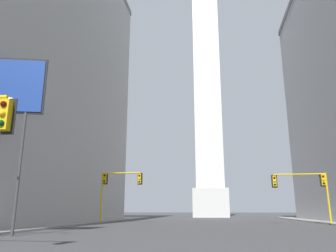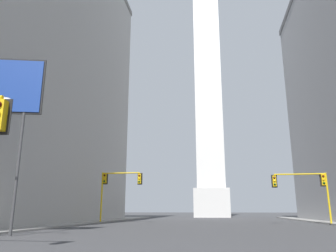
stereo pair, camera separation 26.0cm
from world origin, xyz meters
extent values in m
cube|color=gray|center=(-14.39, 23.65, 0.07)|extent=(5.00, 78.85, 0.15)
cube|color=silver|center=(0.00, 65.71, 2.81)|extent=(7.05, 7.05, 5.62)
cube|color=white|center=(0.00, 65.71, 28.81)|extent=(5.64, 5.64, 46.38)
cylinder|color=yellow|center=(11.94, 32.55, 2.55)|extent=(0.18, 0.18, 5.09)
cylinder|color=#262626|center=(11.94, 32.55, 0.05)|extent=(0.40, 0.40, 0.10)
cube|color=#E5B20F|center=(11.65, 32.55, 4.39)|extent=(0.36, 0.36, 1.10)
cube|color=black|center=(11.67, 32.73, 4.39)|extent=(0.58, 0.07, 1.32)
sphere|color=#410907|center=(11.64, 32.36, 4.73)|extent=(0.22, 0.22, 0.22)
sphere|color=yellow|center=(11.64, 32.36, 4.39)|extent=(0.22, 0.22, 0.22)
sphere|color=#073410|center=(11.64, 32.36, 4.05)|extent=(0.22, 0.22, 0.22)
cylinder|color=yellow|center=(9.41, 32.55, 4.99)|extent=(5.08, 0.14, 0.14)
sphere|color=yellow|center=(11.94, 32.55, 4.99)|extent=(0.18, 0.18, 0.18)
cube|color=#E5B20F|center=(6.87, 32.55, 4.32)|extent=(0.36, 0.36, 1.10)
cube|color=black|center=(6.88, 32.73, 4.32)|extent=(0.58, 0.07, 1.32)
sphere|color=#410907|center=(6.85, 32.36, 4.66)|extent=(0.22, 0.22, 0.22)
sphere|color=yellow|center=(6.85, 32.36, 4.32)|extent=(0.22, 0.22, 0.22)
sphere|color=#073410|center=(6.85, 32.36, 3.98)|extent=(0.22, 0.22, 0.22)
cube|color=#E5B20F|center=(-6.55, 7.28, 4.64)|extent=(0.38, 0.38, 1.10)
cube|color=black|center=(-6.57, 7.46, 4.64)|extent=(0.58, 0.10, 1.32)
sphere|color=#410907|center=(-6.53, 7.09, 4.98)|extent=(0.22, 0.22, 0.22)
sphere|color=yellow|center=(-6.53, 7.09, 4.64)|extent=(0.22, 0.22, 0.22)
sphere|color=#073410|center=(-6.53, 7.09, 4.30)|extent=(0.22, 0.22, 0.22)
cylinder|color=yellow|center=(-12.13, 34.00, 2.83)|extent=(0.18, 0.18, 5.66)
cylinder|color=#262626|center=(-12.13, 34.00, 0.05)|extent=(0.40, 0.40, 0.10)
cube|color=#E5B20F|center=(-11.84, 34.00, 4.96)|extent=(0.35, 0.35, 1.10)
cube|color=black|center=(-11.83, 34.18, 4.96)|extent=(0.58, 0.04, 1.32)
sphere|color=#410907|center=(-11.84, 33.81, 5.30)|extent=(0.22, 0.22, 0.22)
sphere|color=yellow|center=(-11.84, 33.81, 4.96)|extent=(0.22, 0.22, 0.22)
sphere|color=#073410|center=(-11.84, 33.81, 4.62)|extent=(0.22, 0.22, 0.22)
cylinder|color=yellow|center=(-9.93, 34.00, 5.56)|extent=(4.40, 0.14, 0.14)
sphere|color=yellow|center=(-12.13, 34.00, 5.56)|extent=(0.18, 0.18, 0.18)
cube|color=#E5B20F|center=(-7.73, 34.00, 4.89)|extent=(0.35, 0.35, 1.10)
cube|color=black|center=(-7.72, 34.18, 4.89)|extent=(0.58, 0.04, 1.32)
sphere|color=#410907|center=(-7.73, 33.81, 5.23)|extent=(0.22, 0.22, 0.22)
sphere|color=yellow|center=(-7.73, 33.81, 4.89)|extent=(0.22, 0.22, 0.22)
sphere|color=#073410|center=(-7.73, 33.81, 4.55)|extent=(0.22, 0.22, 0.22)
ellipsoid|color=silver|center=(-9.44, 11.42, 6.75)|extent=(0.64, 0.36, 0.26)
cylinder|color=#3F3F42|center=(-10.69, 15.07, 3.63)|extent=(0.18, 0.18, 7.25)
camera|label=1|loc=(0.58, -2.81, 1.42)|focal=35.00mm
camera|label=2|loc=(0.84, -2.77, 1.42)|focal=35.00mm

